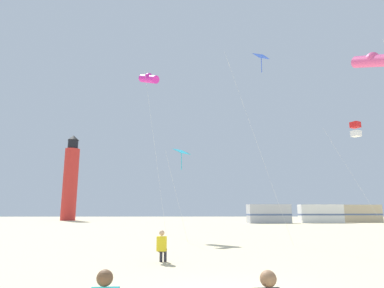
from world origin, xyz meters
name	(u,v)px	position (x,y,z in m)	size (l,w,h in m)	color
kite_flyer_standing	(162,245)	(-1.90, 5.83, 0.61)	(0.37, 0.53, 1.16)	yellow
kite_tube_magenta	(149,79)	(-4.23, 20.99, 13.35)	(2.82, 2.94, 14.06)	silver
kite_diamond_cyan	(181,154)	(-1.27, 14.53, 5.46)	(1.65, 1.65, 5.85)	silver
kite_box_scarlet	(356,129)	(12.12, 17.65, 7.99)	(3.08, 3.08, 8.58)	silver
kite_diamond_blue	(261,64)	(4.13, 14.26, 11.73)	(3.31, 3.26, 12.57)	silver
kite_tube_rainbow	(373,60)	(9.91, 10.95, 10.47)	(3.41, 3.78, 11.18)	silver
lighthouse_distant	(70,180)	(-23.32, 59.28, 7.84)	(2.80, 2.80, 16.80)	red
rv_van_silver	(269,214)	(11.93, 44.44, 1.39)	(6.57, 2.71, 2.80)	#B7BABF
rv_van_white	(320,214)	(20.21, 45.22, 1.39)	(6.57, 2.74, 2.80)	white
rv_van_tan	(359,214)	(27.55, 47.53, 1.39)	(6.49, 2.47, 2.80)	#C6B28C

